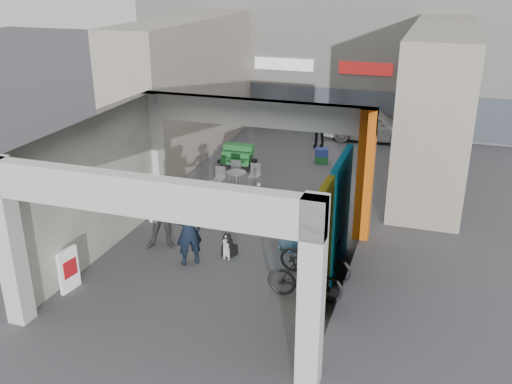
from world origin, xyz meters
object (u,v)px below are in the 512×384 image
(produce_stand, at_px, (238,159))
(man_back_turned, at_px, (163,214))
(border_collie, at_px, (228,247))
(bicycle_front, at_px, (315,259))
(man_elderly, at_px, (289,220))
(man_crates, at_px, (320,126))
(man_with_dog, at_px, (188,231))
(white_van, at_px, (370,124))
(bicycle_rear, at_px, (305,278))
(cafe_set, at_px, (236,180))

(produce_stand, xyz_separation_m, man_back_turned, (0.34, -6.38, 0.62))
(border_collie, bearing_deg, bicycle_front, 17.72)
(man_elderly, distance_m, man_crates, 8.77)
(man_crates, bearing_deg, man_with_dog, 62.21)
(white_van, bearing_deg, man_elderly, 173.86)
(man_back_turned, height_order, white_van, man_back_turned)
(border_collie, relative_size, man_elderly, 0.43)
(bicycle_rear, bearing_deg, white_van, 1.70)
(cafe_set, height_order, man_elderly, man_elderly)
(produce_stand, bearing_deg, cafe_set, -50.91)
(cafe_set, relative_size, white_van, 0.33)
(produce_stand, distance_m, border_collie, 6.65)
(man_with_dog, relative_size, bicycle_front, 1.00)
(produce_stand, relative_size, man_crates, 0.72)
(border_collie, height_order, man_elderly, man_elderly)
(produce_stand, xyz_separation_m, bicycle_rear, (4.32, -7.59, 0.17))
(produce_stand, bearing_deg, man_elderly, -37.93)
(man_with_dog, bearing_deg, bicycle_front, 145.63)
(produce_stand, relative_size, man_back_turned, 0.67)
(produce_stand, distance_m, man_crates, 4.00)
(man_back_turned, bearing_deg, man_elderly, -0.59)
(bicycle_rear, distance_m, white_van, 12.65)
(cafe_set, bearing_deg, man_elderly, -52.62)
(man_elderly, bearing_deg, white_van, 106.69)
(border_collie, bearing_deg, bicycle_rear, -5.16)
(border_collie, distance_m, man_back_turned, 1.86)
(cafe_set, distance_m, man_elderly, 4.53)
(man_with_dog, bearing_deg, white_van, -143.60)
(man_back_turned, relative_size, bicycle_front, 1.08)
(produce_stand, bearing_deg, white_van, 72.17)
(man_crates, distance_m, white_van, 2.49)
(man_with_dog, relative_size, bicycle_rear, 1.05)
(man_with_dog, distance_m, bicycle_front, 3.08)
(bicycle_front, distance_m, white_van, 11.64)
(border_collie, distance_m, bicycle_rear, 2.60)
(border_collie, relative_size, man_back_turned, 0.36)
(cafe_set, relative_size, man_elderly, 0.81)
(produce_stand, xyz_separation_m, white_van, (3.97, 5.06, 0.34))
(cafe_set, xyz_separation_m, bicycle_rear, (3.69, -5.73, 0.22))
(cafe_set, relative_size, man_crates, 0.74)
(cafe_set, height_order, bicycle_rear, bicycle_rear)
(man_with_dog, distance_m, man_crates, 10.24)
(produce_stand, distance_m, man_with_dog, 7.07)
(cafe_set, bearing_deg, produce_stand, 108.77)
(bicycle_front, bearing_deg, produce_stand, 42.04)
(white_van, bearing_deg, cafe_set, 151.41)
(man_elderly, bearing_deg, produce_stand, 141.76)
(bicycle_front, bearing_deg, cafe_set, 46.76)
(border_collie, distance_m, bicycle_front, 2.28)
(bicycle_rear, xyz_separation_m, white_van, (-0.35, 12.64, 0.17))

